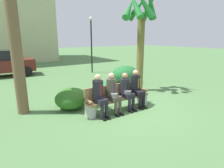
# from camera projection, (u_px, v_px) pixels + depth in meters

# --- Properties ---
(ground_plane) EXTENTS (80.00, 80.00, 0.00)m
(ground_plane) POSITION_uv_depth(u_px,v_px,m) (125.00, 107.00, 6.83)
(ground_plane) COLOR #507A46
(park_bench) EXTENTS (2.42, 0.44, 0.90)m
(park_bench) POSITION_uv_depth(u_px,v_px,m) (117.00, 97.00, 6.56)
(park_bench) COLOR #99754C
(park_bench) RESTS_ON ground
(seated_man_leftmost) EXTENTS (0.34, 0.72, 1.36)m
(seated_man_leftmost) POSITION_uv_depth(u_px,v_px,m) (99.00, 93.00, 5.95)
(seated_man_leftmost) COLOR #23232D
(seated_man_leftmost) RESTS_ON ground
(seated_man_centerleft) EXTENTS (0.34, 0.72, 1.35)m
(seated_man_centerleft) POSITION_uv_depth(u_px,v_px,m) (113.00, 91.00, 6.22)
(seated_man_centerleft) COLOR #4C473D
(seated_man_centerleft) RESTS_ON ground
(seated_man_centerright) EXTENTS (0.34, 0.72, 1.28)m
(seated_man_centerright) POSITION_uv_depth(u_px,v_px,m) (126.00, 89.00, 6.54)
(seated_man_centerright) COLOR #23232D
(seated_man_centerright) RESTS_ON ground
(seated_man_rightmost) EXTENTS (0.34, 0.72, 1.34)m
(seated_man_rightmost) POSITION_uv_depth(u_px,v_px,m) (137.00, 86.00, 6.81)
(seated_man_rightmost) COLOR black
(seated_man_rightmost) RESTS_ON ground
(palm_tree_short) EXTENTS (1.73, 1.74, 4.61)m
(palm_tree_short) POSITION_uv_depth(u_px,v_px,m) (141.00, 19.00, 8.27)
(palm_tree_short) COLOR brown
(palm_tree_short) RESTS_ON ground
(shrub_near_bench) EXTENTS (1.19, 1.09, 0.74)m
(shrub_near_bench) POSITION_uv_depth(u_px,v_px,m) (72.00, 98.00, 6.65)
(shrub_near_bench) COLOR #2C6120
(shrub_near_bench) RESTS_ON ground
(shrub_mid_lawn) EXTENTS (1.52, 1.39, 0.95)m
(shrub_mid_lawn) POSITION_uv_depth(u_px,v_px,m) (125.00, 74.00, 10.49)
(shrub_mid_lawn) COLOR #277036
(shrub_mid_lawn) RESTS_ON ground
(shrub_far_lawn) EXTENTS (0.88, 0.81, 0.55)m
(shrub_far_lawn) POSITION_uv_depth(u_px,v_px,m) (107.00, 87.00, 8.49)
(shrub_far_lawn) COLOR #287832
(shrub_far_lawn) RESTS_ON ground
(parked_car_near) EXTENTS (4.02, 2.00, 1.68)m
(parked_car_near) POSITION_uv_depth(u_px,v_px,m) (1.00, 64.00, 12.00)
(parked_car_near) COLOR #591E19
(parked_car_near) RESTS_ON ground
(street_lamp) EXTENTS (0.24, 0.24, 3.83)m
(street_lamp) POSITION_uv_depth(u_px,v_px,m) (91.00, 39.00, 13.05)
(street_lamp) COLOR black
(street_lamp) RESTS_ON ground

